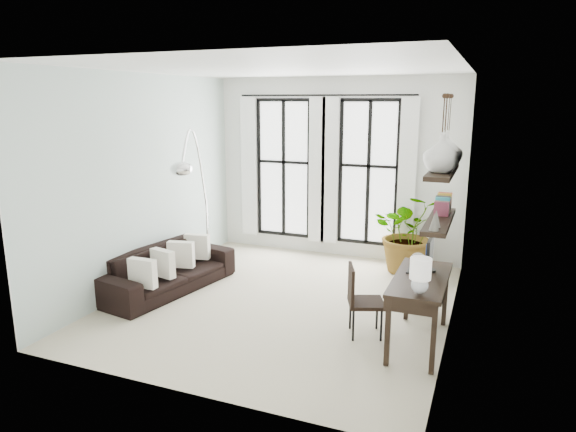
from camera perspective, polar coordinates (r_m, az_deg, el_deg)
The scene contains 16 objects.
floor at distance 7.39m, azimuth -0.52°, elevation -9.50°, with size 5.00×5.00×0.00m, color beige.
ceiling at distance 6.85m, azimuth -0.57°, elevation 16.12°, with size 5.00×5.00×0.00m, color white.
wall_left at distance 8.06m, azimuth -15.54°, elevation 3.75°, with size 5.00×5.00×0.00m, color silver.
wall_right at distance 6.44m, azimuth 18.30°, elevation 1.38°, with size 5.00×5.00×0.00m, color white.
wall_back at distance 9.27m, azimuth 5.37°, elevation 5.29°, with size 4.50×4.50×0.00m, color white.
windows at distance 9.27m, azimuth 4.05°, elevation 5.06°, with size 3.26×0.13×2.65m.
wall_shelves at distance 5.87m, azimuth 16.64°, elevation 1.70°, with size 0.25×1.30×0.60m.
sofa at distance 7.93m, azimuth -13.28°, elevation -5.79°, with size 2.20×0.86×0.64m, color black.
throw_pillows at distance 7.82m, azimuth -12.75°, elevation -4.65°, with size 0.40×1.52×0.40m.
plant at distance 8.66m, azimuth 13.36°, elevation -1.80°, with size 1.21×1.05×1.34m, color #2D7228.
desk at distance 6.06m, azimuth 14.41°, elevation -7.33°, with size 0.59×1.40×1.21m.
desk_chair at distance 6.29m, azimuth 7.95°, elevation -8.81°, with size 0.54×0.54×0.87m.
arc_lamp at distance 8.11m, azimuth -10.43°, elevation 5.84°, with size 0.74×1.64×2.39m.
buddha at distance 7.26m, azimuth 14.11°, elevation -7.48°, with size 0.44×0.44×0.79m.
vase_a at distance 5.51m, azimuth 16.71°, elevation 6.67°, with size 0.37×0.37×0.38m, color white.
vase_b at distance 5.90m, azimuth 17.08°, elevation 7.02°, with size 0.37×0.37×0.38m, color white.
Camera 1 is at (2.61, -6.32, 2.80)m, focal length 32.00 mm.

